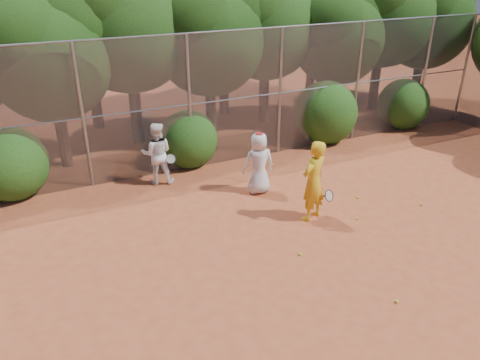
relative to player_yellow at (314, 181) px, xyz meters
name	(u,v)px	position (x,y,z in m)	size (l,w,h in m)	color
ground	(332,265)	(-0.64, -1.84, -1.02)	(80.00, 80.00, 0.00)	#9D4223
fence_back	(218,99)	(-0.76, 4.16, 1.03)	(20.05, 0.09, 4.03)	gray
tree_2	(49,47)	(-5.09, 5.99, 2.56)	(3.99, 3.47, 5.47)	black
tree_3	(127,9)	(-2.58, 7.00, 3.37)	(4.89, 4.26, 6.70)	black
tree_4	(210,28)	(-0.09, 6.39, 2.73)	(4.19, 3.64, 5.73)	black
tree_5	(267,13)	(2.41, 7.20, 3.02)	(4.51, 3.92, 6.17)	black
tree_6	(339,29)	(4.90, 6.19, 2.44)	(3.86, 3.36, 5.29)	black
tree_7	(386,1)	(7.42, 6.80, 3.26)	(4.77, 4.14, 6.53)	black
tree_8	(428,12)	(9.41, 6.49, 2.79)	(4.25, 3.70, 5.82)	black
tree_11	(223,6)	(1.41, 8.80, 3.14)	(4.64, 4.03, 6.35)	black
bush_0	(9,161)	(-6.64, 4.46, -0.02)	(2.00, 2.00, 2.00)	#1A4210
bush_1	(188,137)	(-1.64, 4.46, -0.12)	(1.80, 1.80, 1.80)	#1A4210
bush_2	(326,110)	(3.36, 4.46, 0.08)	(2.20, 2.20, 2.20)	#1A4210
bush_3	(404,102)	(6.86, 4.46, -0.07)	(1.90, 1.90, 1.90)	#1A4210
player_yellow	(314,181)	(0.00, 0.00, 0.00)	(0.96, 0.74, 2.05)	gold
player_teen	(259,163)	(-0.55, 1.83, -0.16)	(0.91, 0.65, 1.75)	silver
player_white	(157,154)	(-2.88, 3.56, -0.13)	(1.03, 0.91, 1.79)	white
ball_0	(357,219)	(1.00, -0.55, -0.99)	(0.07, 0.07, 0.07)	#ADD025
ball_1	(358,198)	(1.71, 0.34, -0.99)	(0.07, 0.07, 0.07)	#ADD025
ball_2	(397,301)	(-0.23, -3.36, -0.99)	(0.07, 0.07, 0.07)	#ADD025
ball_3	(421,205)	(2.96, -0.68, -0.99)	(0.07, 0.07, 0.07)	#ADD025
ball_4	(300,254)	(-1.09, -1.27, -0.99)	(0.07, 0.07, 0.07)	#ADD025
ball_5	(320,162)	(2.11, 2.78, -0.99)	(0.07, 0.07, 0.07)	#ADD025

